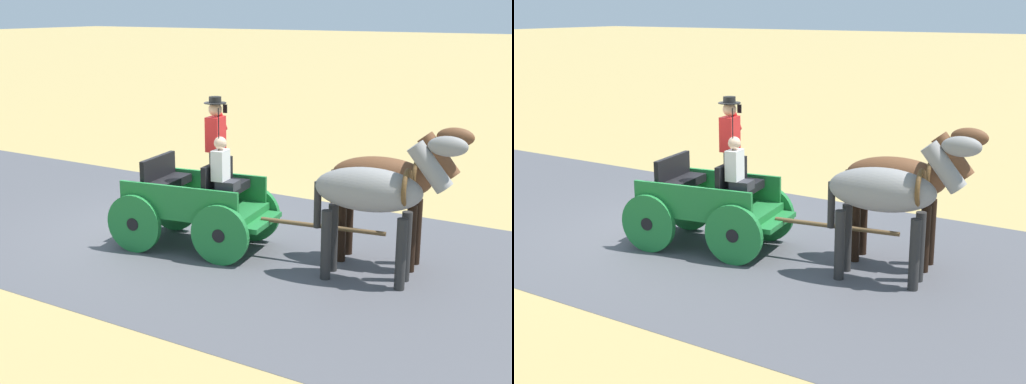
{
  "view_description": "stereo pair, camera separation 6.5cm",
  "coord_description": "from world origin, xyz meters",
  "views": [
    {
      "loc": [
        9.32,
        7.82,
        3.89
      ],
      "look_at": [
        0.32,
        2.14,
        1.1
      ],
      "focal_mm": 49.77,
      "sensor_mm": 36.0,
      "label": 1
    },
    {
      "loc": [
        9.29,
        7.88,
        3.89
      ],
      "look_at": [
        0.32,
        2.14,
        1.1
      ],
      "focal_mm": 49.77,
      "sensor_mm": 36.0,
      "label": 2
    }
  ],
  "objects": [
    {
      "name": "ground_plane",
      "position": [
        0.0,
        0.0,
        0.0
      ],
      "size": [
        200.0,
        200.0,
        0.0
      ],
      "primitive_type": "plane",
      "color": "tan"
    },
    {
      "name": "road_surface",
      "position": [
        0.0,
        0.0,
        0.0
      ],
      "size": [
        6.63,
        160.0,
        0.01
      ],
      "primitive_type": "cube",
      "color": "#4C4C51",
      "rests_on": "ground"
    },
    {
      "name": "horse_off_side",
      "position": [
        0.21,
        4.08,
        1.32
      ],
      "size": [
        0.83,
        2.15,
        2.21
      ],
      "color": "gray",
      "rests_on": "ground"
    },
    {
      "name": "horse_near_side",
      "position": [
        -0.58,
        3.95,
        1.32
      ],
      "size": [
        0.75,
        2.15,
        2.21
      ],
      "color": "brown",
      "rests_on": "ground"
    },
    {
      "name": "horse_drawn_carriage",
      "position": [
        0.3,
        1.02,
        0.82
      ],
      "size": [
        1.79,
        4.51,
        2.5
      ],
      "color": "#1E7233",
      "rests_on": "ground"
    }
  ]
}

